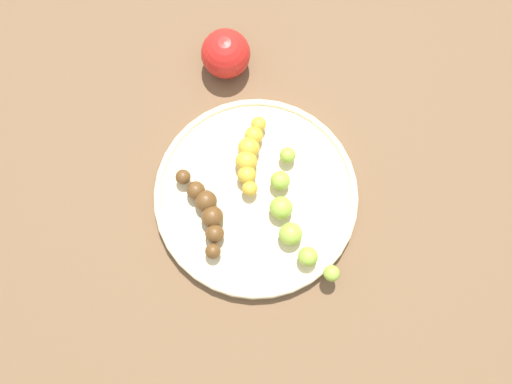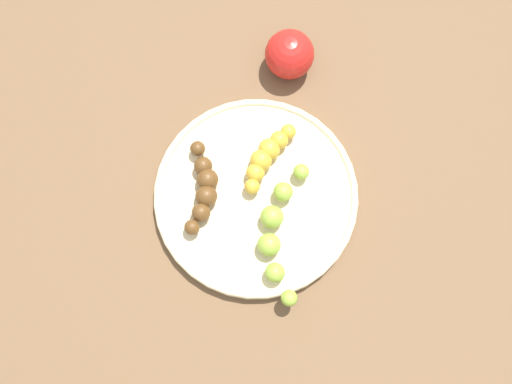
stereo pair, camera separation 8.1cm
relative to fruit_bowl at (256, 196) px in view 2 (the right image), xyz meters
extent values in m
plane|color=brown|center=(0.00, 0.00, -0.01)|extent=(2.40, 2.40, 0.00)
cylinder|color=beige|center=(0.00, 0.00, 0.00)|extent=(0.29, 0.29, 0.02)
torus|color=beige|center=(0.00, 0.00, 0.01)|extent=(0.29, 0.29, 0.01)
sphere|color=gold|center=(-0.10, 0.00, 0.02)|extent=(0.02, 0.02, 0.02)
sphere|color=gold|center=(-0.08, -0.01, 0.02)|extent=(0.03, 0.03, 0.03)
sphere|color=gold|center=(-0.06, -0.01, 0.02)|extent=(0.03, 0.03, 0.03)
sphere|color=gold|center=(-0.04, -0.02, 0.02)|extent=(0.03, 0.03, 0.03)
sphere|color=gold|center=(-0.02, -0.01, 0.02)|extent=(0.03, 0.03, 0.03)
sphere|color=gold|center=(-0.01, -0.01, 0.02)|extent=(0.02, 0.02, 0.02)
sphere|color=#593819|center=(0.08, -0.05, 0.02)|extent=(0.02, 0.02, 0.02)
sphere|color=#593819|center=(0.06, -0.05, 0.02)|extent=(0.03, 0.03, 0.03)
sphere|color=#593819|center=(0.04, -0.06, 0.02)|extent=(0.03, 0.03, 0.03)
sphere|color=#593819|center=(0.01, -0.07, 0.02)|extent=(0.03, 0.03, 0.03)
sphere|color=#593819|center=(0.00, -0.08, 0.02)|extent=(0.03, 0.03, 0.03)
sphere|color=#593819|center=(-0.02, -0.10, 0.02)|extent=(0.02, 0.02, 0.02)
sphere|color=#8CAD38|center=(-0.05, 0.04, 0.02)|extent=(0.02, 0.02, 0.02)
sphere|color=#8CAD38|center=(-0.02, 0.03, 0.02)|extent=(0.03, 0.03, 0.03)
sphere|color=#8CAD38|center=(0.02, 0.03, 0.02)|extent=(0.03, 0.03, 0.03)
sphere|color=#8CAD38|center=(0.06, 0.05, 0.02)|extent=(0.03, 0.03, 0.03)
sphere|color=#8CAD38|center=(0.09, 0.07, 0.02)|extent=(0.03, 0.03, 0.03)
sphere|color=#8CAD38|center=(0.11, 0.10, 0.02)|extent=(0.02, 0.02, 0.02)
sphere|color=red|center=(-0.20, -0.05, 0.02)|extent=(0.07, 0.07, 0.07)
camera|label=1|loc=(0.18, 0.01, 0.82)|focal=41.77mm
camera|label=2|loc=(0.16, 0.09, 0.82)|focal=41.77mm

